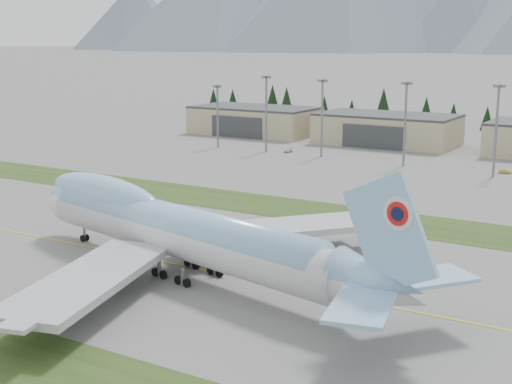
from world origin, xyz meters
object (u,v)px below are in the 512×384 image
Objects in this scene: service_vehicle_a at (288,152)px; service_vehicle_b at (505,173)px; hangar_center at (387,129)px; hangar_left at (255,120)px; boeing_747_freighter at (178,230)px.

service_vehicle_a is 0.98× the size of service_vehicle_b.
hangar_left is at bearing 180.00° from hangar_center.
service_vehicle_b is (103.96, -37.10, -5.39)m from hangar_left.
service_vehicle_a is at bearing -120.65° from hangar_center.
hangar_left reaches higher than service_vehicle_a.
hangar_left is at bearing 141.84° from service_vehicle_a.
boeing_747_freighter is at bearing -61.77° from service_vehicle_a.
hangar_center reaches higher than service_vehicle_a.
boeing_747_freighter is at bearing -80.99° from hangar_center.
hangar_center is (55.00, 0.00, 0.00)m from hangar_left.
boeing_747_freighter is at bearing 154.60° from service_vehicle_b.
service_vehicle_b is at bearing 5.66° from service_vehicle_a.
hangar_left is 1.00× the size of hangar_center.
service_vehicle_a is at bearing 74.79° from service_vehicle_b.
hangar_left is 13.73× the size of service_vehicle_a.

